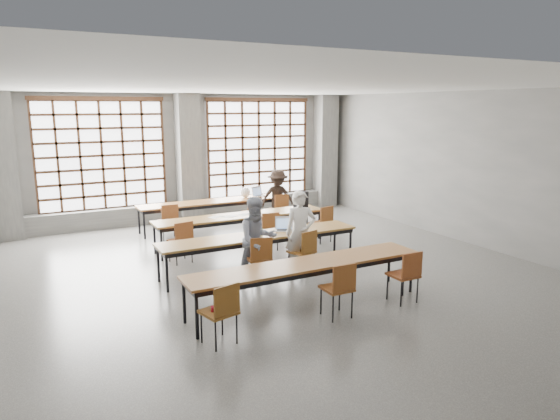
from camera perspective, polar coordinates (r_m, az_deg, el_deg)
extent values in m
plane|color=#52524F|center=(9.73, -0.61, -7.13)|extent=(11.00, 11.00, 0.00)
plane|color=silver|center=(9.21, -0.66, 13.95)|extent=(11.00, 11.00, 0.00)
plane|color=#595956|center=(14.39, -10.75, 5.97)|extent=(10.00, 0.00, 10.00)
plane|color=#595956|center=(5.18, 28.53, -5.35)|extent=(10.00, 0.00, 10.00)
plane|color=#595956|center=(12.40, 20.46, 4.54)|extent=(0.00, 11.00, 11.00)
cube|color=#4F4F4D|center=(13.48, -29.00, 4.33)|extent=(0.60, 0.55, 3.50)
cube|color=#4F4F4D|center=(14.12, -10.41, 5.87)|extent=(0.60, 0.55, 3.50)
cube|color=#4F4F4D|center=(16.04, 5.19, 6.70)|extent=(0.60, 0.55, 3.50)
cube|color=white|center=(13.86, -19.71, 5.90)|extent=(3.20, 0.02, 2.80)
cube|color=black|center=(13.78, -19.66, 5.88)|extent=(3.20, 0.05, 2.80)
cube|color=black|center=(13.99, -19.25, -0.04)|extent=(3.32, 0.07, 0.10)
cube|color=black|center=(13.73, -20.08, 11.90)|extent=(3.32, 0.07, 0.10)
cube|color=white|center=(15.17, -2.55, 7.02)|extent=(3.20, 0.02, 2.80)
cube|color=black|center=(15.09, -2.42, 6.99)|extent=(3.20, 0.05, 2.80)
cube|color=black|center=(15.28, -2.37, 1.57)|extent=(3.32, 0.07, 0.10)
cube|color=black|center=(15.04, -2.47, 12.51)|extent=(3.32, 0.07, 0.10)
cube|color=#4F4F4D|center=(14.42, -10.29, -0.04)|extent=(9.80, 0.35, 0.50)
cube|color=brown|center=(13.17, -7.45, 0.98)|extent=(4.00, 0.70, 0.04)
cube|color=black|center=(13.18, -7.45, 0.72)|extent=(3.90, 0.64, 0.08)
cylinder|color=black|center=(12.44, -15.24, -1.69)|extent=(0.05, 0.05, 0.69)
cylinder|color=black|center=(13.00, -15.81, -1.16)|extent=(0.05, 0.05, 0.69)
cylinder|color=black|center=(13.76, 0.52, -0.01)|extent=(0.05, 0.05, 0.69)
cylinder|color=black|center=(14.26, -0.58, 0.41)|extent=(0.05, 0.05, 0.69)
cube|color=brown|center=(11.38, -4.46, -0.65)|extent=(4.00, 0.70, 0.04)
cube|color=black|center=(11.40, -4.46, -0.94)|extent=(3.90, 0.64, 0.08)
cylinder|color=black|center=(10.61, -13.38, -3.90)|extent=(0.05, 0.05, 0.69)
cylinder|color=black|center=(11.15, -14.14, -3.17)|extent=(0.05, 0.05, 0.69)
cylinder|color=black|center=(12.09, 4.50, -1.69)|extent=(0.05, 0.05, 0.69)
cylinder|color=black|center=(12.57, 3.09, -1.15)|extent=(0.05, 0.05, 0.69)
cube|color=brown|center=(9.62, -2.25, -2.93)|extent=(4.00, 0.70, 0.04)
cube|color=black|center=(9.64, -2.25, -3.27)|extent=(3.90, 0.64, 0.08)
cylinder|color=black|center=(8.83, -12.79, -7.04)|extent=(0.05, 0.05, 0.69)
cylinder|color=black|center=(9.37, -13.73, -6.00)|extent=(0.05, 0.05, 0.69)
cylinder|color=black|center=(10.43, 8.04, -3.95)|extent=(0.05, 0.05, 0.69)
cylinder|color=black|center=(10.89, 6.26, -3.23)|extent=(0.05, 0.05, 0.69)
cube|color=brown|center=(7.93, 3.09, -6.17)|extent=(4.00, 0.70, 0.04)
cube|color=black|center=(7.95, 3.08, -6.58)|extent=(3.90, 0.64, 0.08)
cylinder|color=black|center=(7.06, -9.48, -11.80)|extent=(0.05, 0.05, 0.69)
cylinder|color=black|center=(7.57, -10.90, -10.19)|extent=(0.05, 0.05, 0.69)
cylinder|color=black|center=(8.93, 14.76, -6.94)|extent=(0.05, 0.05, 0.69)
cylinder|color=black|center=(9.34, 12.36, -5.99)|extent=(0.05, 0.05, 0.69)
cube|color=maroon|center=(12.29, -12.64, -1.22)|extent=(0.43, 0.43, 0.04)
cube|color=maroon|center=(12.05, -12.46, -0.34)|extent=(0.40, 0.04, 0.40)
cylinder|color=black|center=(12.34, -12.59, -2.23)|extent=(0.02, 0.02, 0.45)
cube|color=brown|center=(13.02, -3.27, -0.23)|extent=(0.42, 0.42, 0.04)
cube|color=brown|center=(12.79, -2.92, 0.61)|extent=(0.40, 0.03, 0.40)
cylinder|color=black|center=(13.07, -3.26, -1.19)|extent=(0.02, 0.02, 0.45)
cube|color=brown|center=(13.36, -0.15, 0.10)|extent=(0.44, 0.44, 0.04)
cube|color=brown|center=(13.14, 0.21, 0.92)|extent=(0.40, 0.05, 0.40)
cylinder|color=black|center=(13.41, -0.15, -0.84)|extent=(0.02, 0.02, 0.45)
cube|color=brown|center=(10.42, -11.34, -3.49)|extent=(0.48, 0.48, 0.04)
cube|color=brown|center=(10.18, -10.91, -2.49)|extent=(0.40, 0.09, 0.40)
cylinder|color=black|center=(10.48, -11.29, -4.68)|extent=(0.02, 0.02, 0.45)
cube|color=brown|center=(11.12, -1.42, -2.29)|extent=(0.46, 0.46, 0.04)
cube|color=brown|center=(10.88, -1.07, -1.36)|extent=(0.40, 0.08, 0.40)
cylinder|color=black|center=(11.18, -1.41, -3.41)|extent=(0.02, 0.02, 0.45)
cube|color=brown|center=(11.79, 4.69, -1.52)|extent=(0.49, 0.49, 0.04)
cube|color=brown|center=(11.60, 5.38, -0.58)|extent=(0.40, 0.11, 0.40)
cylinder|color=black|center=(11.84, 4.67, -2.58)|extent=(0.02, 0.02, 0.45)
cube|color=brown|center=(9.09, -2.45, -5.51)|extent=(0.49, 0.49, 0.04)
cube|color=brown|center=(8.84, -2.14, -4.46)|extent=(0.40, 0.11, 0.40)
cylinder|color=black|center=(9.16, -2.44, -6.85)|extent=(0.02, 0.02, 0.45)
cube|color=brown|center=(9.50, 2.48, -4.76)|extent=(0.52, 0.52, 0.04)
cube|color=brown|center=(9.30, 3.38, -3.65)|extent=(0.39, 0.14, 0.40)
cylinder|color=black|center=(9.56, 2.47, -6.05)|extent=(0.02, 0.02, 0.45)
cube|color=brown|center=(6.86, -7.03, -11.49)|extent=(0.51, 0.51, 0.04)
cube|color=brown|center=(6.62, -6.08, -10.20)|extent=(0.40, 0.12, 0.40)
cylinder|color=black|center=(6.95, -6.98, -13.20)|extent=(0.02, 0.02, 0.45)
cube|color=brown|center=(7.68, 6.50, -8.89)|extent=(0.43, 0.43, 0.04)
cube|color=brown|center=(7.44, 7.39, -7.70)|extent=(0.40, 0.04, 0.40)
cylinder|color=black|center=(7.76, 6.46, -10.44)|extent=(0.02, 0.02, 0.45)
cube|color=brown|center=(8.44, 13.87, -7.23)|extent=(0.42, 0.42, 0.04)
cube|color=brown|center=(8.23, 14.87, -6.09)|extent=(0.40, 0.03, 0.40)
cylinder|color=black|center=(8.52, 13.80, -8.66)|extent=(0.02, 0.02, 0.45)
imported|color=silver|center=(9.44, 2.35, -2.62)|extent=(0.68, 0.55, 1.61)
imported|color=#182549|center=(9.04, -2.60, -3.41)|extent=(0.77, 0.61, 1.57)
imported|color=black|center=(13.35, -0.25, 1.42)|extent=(1.08, 0.77, 1.51)
cube|color=#BCBDC1|center=(9.90, 0.49, -2.32)|extent=(0.44, 0.39, 0.02)
cube|color=black|center=(9.89, 0.50, -2.27)|extent=(0.35, 0.30, 0.00)
cube|color=#BCBDC1|center=(10.01, 0.48, -1.46)|extent=(0.35, 0.22, 0.26)
cube|color=#8BB3F0|center=(10.00, 0.48, -1.61)|extent=(0.30, 0.18, 0.21)
cube|color=#B1B0B5|center=(13.72, -2.24, 1.64)|extent=(0.43, 0.37, 0.02)
cube|color=black|center=(13.72, -2.21, 1.68)|extent=(0.34, 0.28, 0.00)
cube|color=#B1B0B5|center=(13.80, -2.67, 2.19)|extent=(0.36, 0.19, 0.26)
cube|color=#81A4DF|center=(13.80, -2.64, 2.08)|extent=(0.31, 0.16, 0.21)
ellipsoid|color=white|center=(10.03, 2.70, -2.09)|extent=(0.11, 0.09, 0.04)
cube|color=green|center=(9.66, -2.73, -2.48)|extent=(0.27, 0.16, 0.09)
cube|color=black|center=(9.61, -1.03, -2.78)|extent=(0.14, 0.09, 0.01)
cube|color=white|center=(11.21, -7.38, -0.80)|extent=(0.35, 0.30, 0.00)
cube|color=white|center=(11.22, -5.77, -0.75)|extent=(0.33, 0.26, 0.00)
cube|color=silver|center=(11.42, -4.00, -0.50)|extent=(0.34, 0.27, 0.00)
cube|color=black|center=(12.09, 2.40, 1.17)|extent=(0.35, 0.25, 0.40)
ellipsoid|color=white|center=(13.52, -3.97, 2.03)|extent=(0.29, 0.25, 0.29)
cube|color=maroon|center=(6.84, -7.04, -11.11)|extent=(0.22, 0.14, 0.06)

